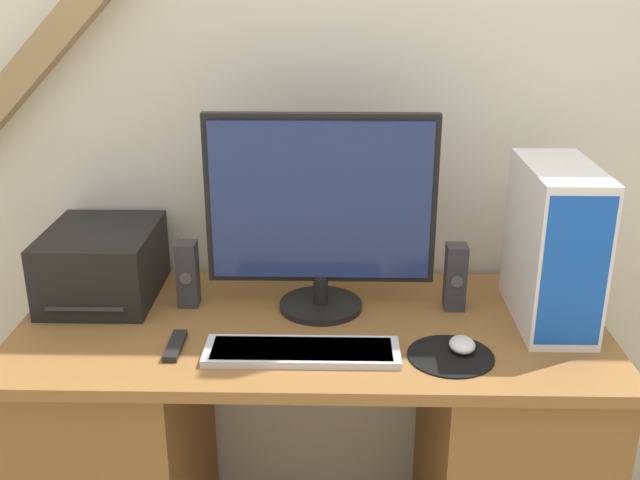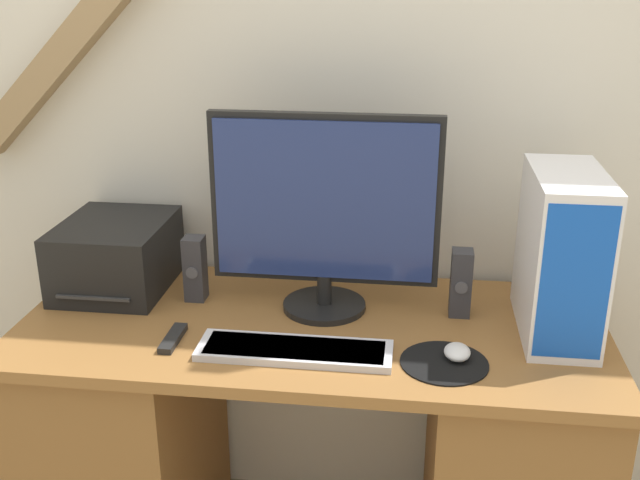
# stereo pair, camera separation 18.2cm
# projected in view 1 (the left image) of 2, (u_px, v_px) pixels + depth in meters

# --- Properties ---
(wall_back) EXTENTS (6.40, 0.13, 2.76)m
(wall_back) POSITION_uv_depth(u_px,v_px,m) (316.00, 78.00, 2.06)
(wall_back) COLOR silver
(wall_back) RESTS_ON ground_plane
(desk) EXTENTS (1.49, 0.66, 0.80)m
(desk) POSITION_uv_depth(u_px,v_px,m) (312.00, 450.00, 2.04)
(desk) COLOR brown
(desk) RESTS_ON ground_plane
(monitor) EXTENTS (0.59, 0.22, 0.52)m
(monitor) POSITION_uv_depth(u_px,v_px,m) (321.00, 208.00, 1.89)
(monitor) COLOR black
(monitor) RESTS_ON desk
(keyboard) EXTENTS (0.46, 0.13, 0.02)m
(keyboard) POSITION_uv_depth(u_px,v_px,m) (302.00, 351.00, 1.75)
(keyboard) COLOR silver
(keyboard) RESTS_ON desk
(mousepad) EXTENTS (0.20, 0.20, 0.00)m
(mousepad) POSITION_uv_depth(u_px,v_px,m) (451.00, 356.00, 1.74)
(mousepad) COLOR black
(mousepad) RESTS_ON desk
(mouse) EXTENTS (0.06, 0.08, 0.03)m
(mouse) POSITION_uv_depth(u_px,v_px,m) (462.00, 345.00, 1.76)
(mouse) COLOR silver
(mouse) RESTS_ON mousepad
(computer_tower) EXTENTS (0.17, 0.36, 0.41)m
(computer_tower) POSITION_uv_depth(u_px,v_px,m) (554.00, 246.00, 1.85)
(computer_tower) COLOR white
(computer_tower) RESTS_ON desk
(printer) EXTENTS (0.29, 0.35, 0.19)m
(printer) POSITION_uv_depth(u_px,v_px,m) (103.00, 264.00, 2.03)
(printer) COLOR black
(printer) RESTS_ON desk
(speaker_left) EXTENTS (0.05, 0.06, 0.18)m
(speaker_left) POSITION_uv_depth(u_px,v_px,m) (188.00, 274.00, 1.98)
(speaker_left) COLOR #2D2D33
(speaker_left) RESTS_ON desk
(speaker_right) EXTENTS (0.05, 0.06, 0.18)m
(speaker_right) POSITION_uv_depth(u_px,v_px,m) (455.00, 277.00, 1.96)
(speaker_right) COLOR #2D2D33
(speaker_right) RESTS_ON desk
(remote_control) EXTENTS (0.03, 0.14, 0.02)m
(remote_control) POSITION_uv_depth(u_px,v_px,m) (175.00, 346.00, 1.78)
(remote_control) COLOR black
(remote_control) RESTS_ON desk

